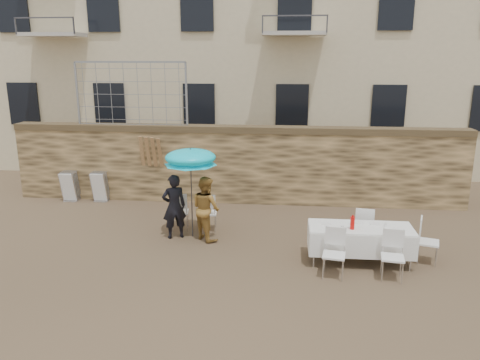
# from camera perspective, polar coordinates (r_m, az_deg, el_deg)

# --- Properties ---
(ground) EXTENTS (80.00, 80.00, 0.00)m
(ground) POSITION_cam_1_polar(r_m,az_deg,el_deg) (9.25, -3.91, -11.89)
(ground) COLOR brown
(ground) RESTS_ON ground
(stone_wall) EXTENTS (13.00, 0.50, 2.20)m
(stone_wall) POSITION_cam_1_polar(r_m,az_deg,el_deg) (13.56, -0.50, 1.84)
(stone_wall) COLOR olive
(stone_wall) RESTS_ON ground
(chain_link_fence) EXTENTS (3.20, 0.06, 1.80)m
(chain_link_fence) POSITION_cam_1_polar(r_m,az_deg,el_deg) (13.90, -13.11, 10.13)
(chain_link_fence) COLOR gray
(chain_link_fence) RESTS_ON stone_wall
(man_suit) EXTENTS (0.66, 0.57, 1.54)m
(man_suit) POSITION_cam_1_polar(r_m,az_deg,el_deg) (11.00, -8.04, -3.22)
(man_suit) COLOR black
(man_suit) RESTS_ON ground
(woman_dress) EXTENTS (0.92, 0.92, 1.51)m
(woman_dress) POSITION_cam_1_polar(r_m,az_deg,el_deg) (10.86, -4.18, -3.44)
(woman_dress) COLOR gold
(woman_dress) RESTS_ON ground
(umbrella) EXTENTS (1.22, 1.22, 1.98)m
(umbrella) POSITION_cam_1_polar(r_m,az_deg,el_deg) (10.73, -6.04, 2.43)
(umbrella) COLOR #3F3F44
(umbrella) RESTS_ON ground
(couple_chair_left) EXTENTS (0.54, 0.54, 0.96)m
(couple_chair_left) POSITION_cam_1_polar(r_m,az_deg,el_deg) (11.60, -7.35, -3.74)
(couple_chair_left) COLOR white
(couple_chair_left) RESTS_ON ground
(couple_chair_right) EXTENTS (0.52, 0.52, 0.96)m
(couple_chair_right) POSITION_cam_1_polar(r_m,az_deg,el_deg) (11.47, -3.93, -3.87)
(couple_chair_right) COLOR white
(couple_chair_right) RESTS_ON ground
(banquet_table) EXTENTS (2.10, 0.85, 0.78)m
(banquet_table) POSITION_cam_1_polar(r_m,az_deg,el_deg) (9.94, 14.52, -5.78)
(banquet_table) COLOR white
(banquet_table) RESTS_ON ground
(soda_bottle) EXTENTS (0.09, 0.09, 0.26)m
(soda_bottle) POSITION_cam_1_polar(r_m,az_deg,el_deg) (9.72, 13.55, -5.12)
(soda_bottle) COLOR red
(soda_bottle) RESTS_ON banquet_table
(table_chair_front_left) EXTENTS (0.55, 0.55, 0.96)m
(table_chair_front_left) POSITION_cam_1_polar(r_m,az_deg,el_deg) (9.27, 11.39, -8.82)
(table_chair_front_left) COLOR white
(table_chair_front_left) RESTS_ON ground
(table_chair_front_right) EXTENTS (0.54, 0.54, 0.96)m
(table_chair_front_right) POSITION_cam_1_polar(r_m,az_deg,el_deg) (9.45, 18.12, -8.82)
(table_chair_front_right) COLOR white
(table_chair_front_right) RESTS_ON ground
(table_chair_back) EXTENTS (0.54, 0.54, 0.96)m
(table_chair_back) POSITION_cam_1_polar(r_m,az_deg,el_deg) (10.80, 14.87, -5.55)
(table_chair_back) COLOR white
(table_chair_back) RESTS_ON ground
(table_chair_side) EXTENTS (0.60, 0.60, 0.96)m
(table_chair_side) POSITION_cam_1_polar(r_m,az_deg,el_deg) (10.44, 22.02, -6.91)
(table_chair_side) COLOR white
(table_chair_side) RESTS_ON ground
(chair_stack_left) EXTENTS (0.46, 0.47, 0.92)m
(chair_stack_left) POSITION_cam_1_polar(r_m,az_deg,el_deg) (14.78, -19.74, -0.51)
(chair_stack_left) COLOR white
(chair_stack_left) RESTS_ON ground
(chair_stack_right) EXTENTS (0.46, 0.40, 0.92)m
(chair_stack_right) POSITION_cam_1_polar(r_m,az_deg,el_deg) (14.42, -16.51, -0.62)
(chair_stack_right) COLOR white
(chair_stack_right) RESTS_ON ground
(wood_planks) EXTENTS (0.70, 0.20, 2.00)m
(wood_planks) POSITION_cam_1_polar(r_m,az_deg,el_deg) (13.83, -10.41, 1.42)
(wood_planks) COLOR #A37749
(wood_planks) RESTS_ON ground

